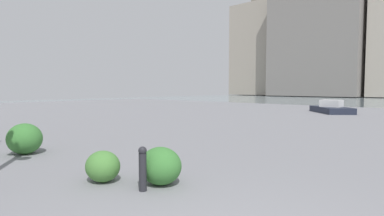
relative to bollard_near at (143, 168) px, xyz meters
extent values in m
cube|color=gray|center=(20.59, -63.67, 10.07)|extent=(17.79, 15.93, 20.87)
cube|color=#9E9384|center=(36.30, -65.75, 10.42)|extent=(10.38, 13.99, 21.56)
cube|color=#6E675C|center=(36.30, -65.75, 22.40)|extent=(3.74, 5.04, 2.40)
cylinder|color=#232328|center=(0.00, 0.00, -0.07)|extent=(0.12, 0.12, 0.59)
sphere|color=#232328|center=(0.00, 0.00, 0.26)|extent=(0.13, 0.13, 0.13)
ellipsoid|color=#387533|center=(4.18, 0.30, 0.01)|extent=(0.87, 0.78, 0.74)
ellipsoid|color=#477F38|center=(0.86, 0.17, -0.10)|extent=(0.62, 0.56, 0.53)
ellipsoid|color=#387533|center=(0.04, -0.40, -0.05)|extent=(0.73, 0.65, 0.62)
cube|color=#1E2333|center=(3.10, -17.50, -0.23)|extent=(3.38, 3.51, 0.50)
cube|color=silver|center=(3.10, -17.50, 0.22)|extent=(1.18, 1.00, 0.50)
camera|label=1|loc=(-3.69, 2.83, 1.22)|focal=28.49mm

